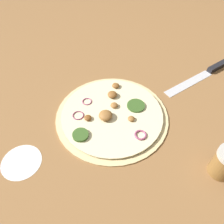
% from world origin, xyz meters
% --- Properties ---
extents(ground_plane, '(3.00, 3.00, 0.00)m').
position_xyz_m(ground_plane, '(0.00, 0.00, 0.00)').
color(ground_plane, olive).
extents(pizza, '(0.34, 0.34, 0.03)m').
position_xyz_m(pizza, '(0.00, 0.00, 0.01)').
color(pizza, beige).
rests_on(pizza, ground_plane).
extents(knife, '(0.24, 0.26, 0.02)m').
position_xyz_m(knife, '(-0.31, -0.29, 0.01)').
color(knife, silver).
rests_on(knife, ground_plane).
extents(flour_patch, '(0.10, 0.10, 0.00)m').
position_xyz_m(flour_patch, '(0.19, 0.20, 0.00)').
color(flour_patch, white).
rests_on(flour_patch, ground_plane).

